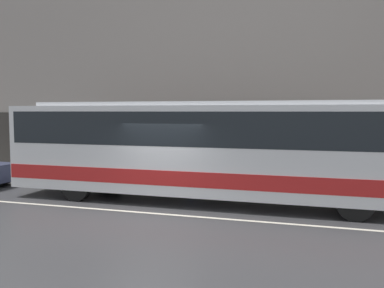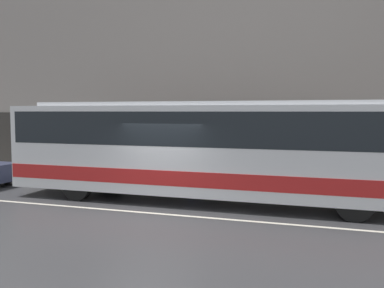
# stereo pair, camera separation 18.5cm
# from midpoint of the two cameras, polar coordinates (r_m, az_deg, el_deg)

# --- Properties ---
(ground_plane) EXTENTS (60.00, 60.00, 0.00)m
(ground_plane) POSITION_cam_midpoint_polar(r_m,az_deg,el_deg) (12.19, -5.63, -9.20)
(ground_plane) COLOR #38383A
(sidewalk) EXTENTS (60.00, 3.09, 0.18)m
(sidewalk) POSITION_cam_midpoint_polar(r_m,az_deg,el_deg) (17.31, 1.65, -4.82)
(sidewalk) COLOR #A09E99
(sidewalk) RESTS_ON ground_plane
(building_facade) EXTENTS (60.00, 0.35, 12.06)m
(building_facade) POSITION_cam_midpoint_polar(r_m,az_deg,el_deg) (18.94, 3.14, 13.40)
(building_facade) COLOR gray
(building_facade) RESTS_ON ground_plane
(lane_stripe) EXTENTS (54.00, 0.14, 0.01)m
(lane_stripe) POSITION_cam_midpoint_polar(r_m,az_deg,el_deg) (12.19, -5.63, -9.18)
(lane_stripe) COLOR beige
(lane_stripe) RESTS_ON ground_plane
(transit_bus) EXTENTS (12.35, 2.54, 3.15)m
(transit_bus) POSITION_cam_midpoint_polar(r_m,az_deg,el_deg) (13.44, 0.63, -0.22)
(transit_bus) COLOR silver
(transit_bus) RESTS_ON ground_plane
(pedestrian_waiting) EXTENTS (0.36, 0.36, 1.66)m
(pedestrian_waiting) POSITION_cam_midpoint_polar(r_m,az_deg,el_deg) (16.71, -0.30, -2.17)
(pedestrian_waiting) COLOR navy
(pedestrian_waiting) RESTS_ON sidewalk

